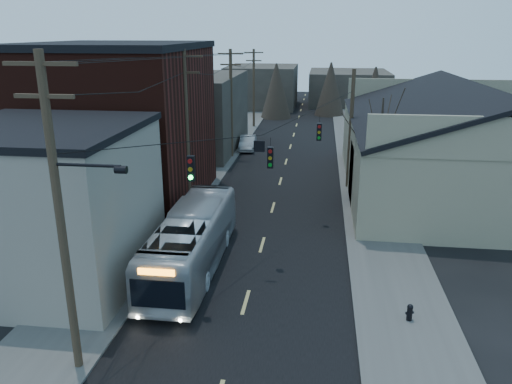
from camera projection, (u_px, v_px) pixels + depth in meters
road_surface at (284, 168)px, 41.89m from camera, size 9.00×110.00×0.02m
sidewalk_left at (209, 164)px, 42.67m from camera, size 4.00×110.00×0.12m
sidewalk_right at (363, 170)px, 41.08m from camera, size 4.00×110.00×0.12m
building_clapboard at (48, 208)px, 22.10m from camera, size 8.00×8.00×7.00m
building_brick at (119, 128)px, 32.14m from camera, size 10.00×12.00×10.00m
building_left_far at (191, 113)px, 47.64m from camera, size 9.00×14.00×7.00m
warehouse at (466, 155)px, 34.76m from camera, size 16.16×20.60×7.73m
building_far_left at (262, 86)px, 74.72m from camera, size 10.00×12.00×6.00m
building_far_right at (348, 87)px, 78.00m from camera, size 12.00×14.00×5.00m
bare_tree at (379, 157)px, 30.56m from camera, size 0.40×0.40×7.20m
utility_lines at (235, 120)px, 35.22m from camera, size 11.24×45.28×10.50m
bus at (192, 241)px, 23.69m from camera, size 2.47×10.50×2.92m
parked_car at (248, 143)px, 48.03m from camera, size 1.68×4.18×1.35m
fire_hydrant at (410, 312)px, 19.53m from camera, size 0.34×0.24×0.69m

